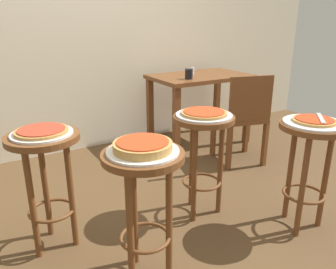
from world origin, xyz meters
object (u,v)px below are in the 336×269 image
at_px(pizza_rear, 42,131).
at_px(pizza_leftside, 204,113).
at_px(pizza_server_knife, 321,118).
at_px(stool_leftside, 203,142).
at_px(pizza_middle, 143,146).
at_px(serving_plate_leftside, 204,115).
at_px(wooden_chair, 243,116).
at_px(cup_near_edge, 189,74).
at_px(stool_middle, 144,187).
at_px(serving_plate_rear, 42,133).
at_px(serving_plate_middle, 143,151).
at_px(dining_table, 200,87).
at_px(condiment_shaker, 192,71).
at_px(serving_plate_foreground, 314,123).
at_px(stool_foreground, 310,152).
at_px(pizza_foreground, 314,120).
at_px(stool_rear, 46,165).

bearing_deg(pizza_rear, pizza_leftside, -8.83).
bearing_deg(pizza_server_knife, stool_leftside, 91.08).
distance_m(pizza_middle, serving_plate_leftside, 0.72).
distance_m(pizza_leftside, wooden_chair, 1.02).
height_order(cup_near_edge, pizza_server_knife, cup_near_edge).
distance_m(stool_middle, stool_leftside, 0.72).
height_order(pizza_middle, serving_plate_rear, pizza_middle).
relative_size(stool_middle, serving_plate_middle, 2.05).
xyz_separation_m(stool_leftside, cup_near_edge, (0.58, 1.05, 0.27)).
relative_size(stool_leftside, dining_table, 0.70).
distance_m(serving_plate_rear, condiment_shaker, 2.07).
distance_m(serving_plate_foreground, serving_plate_rear, 1.59).
relative_size(serving_plate_middle, condiment_shaker, 4.63).
distance_m(serving_plate_middle, pizza_server_knife, 1.13).
bearing_deg(pizza_middle, stool_leftside, 30.13).
bearing_deg(condiment_shaker, pizza_leftside, -121.44).
bearing_deg(serving_plate_middle, pizza_leftside, 30.13).
xyz_separation_m(serving_plate_middle, pizza_rear, (-0.36, 0.52, 0.02)).
height_order(serving_plate_leftside, wooden_chair, wooden_chair).
xyz_separation_m(stool_foreground, dining_table, (0.36, 1.68, 0.09)).
bearing_deg(dining_table, serving_plate_middle, -132.94).
distance_m(serving_plate_middle, dining_table, 2.14).
relative_size(serving_plate_foreground, condiment_shaker, 4.83).
distance_m(stool_middle, cup_near_edge, 1.88).
xyz_separation_m(serving_plate_leftside, pizza_leftside, (0.00, 0.00, 0.02)).
bearing_deg(serving_plate_rear, pizza_server_knife, -23.57).
relative_size(pizza_rear, cup_near_edge, 2.88).
height_order(stool_middle, pizza_leftside, pizza_leftside).
bearing_deg(stool_leftside, condiment_shaker, 58.56).
bearing_deg(stool_leftside, serving_plate_leftside, 165.96).
distance_m(pizza_middle, condiment_shaker, 2.14).
xyz_separation_m(stool_foreground, pizza_rear, (-1.46, 0.63, 0.20)).
bearing_deg(pizza_foreground, cup_near_edge, 85.80).
relative_size(serving_plate_rear, pizza_rear, 1.16).
height_order(serving_plate_foreground, pizza_leftside, pizza_leftside).
relative_size(serving_plate_middle, stool_leftside, 0.49).
relative_size(stool_rear, dining_table, 0.70).
bearing_deg(pizza_server_knife, dining_table, 34.78).
bearing_deg(dining_table, serving_plate_foreground, -102.08).
xyz_separation_m(dining_table, wooden_chair, (0.00, -0.69, -0.16)).
bearing_deg(pizza_foreground, dining_table, 77.92).
distance_m(serving_plate_foreground, stool_leftside, 0.69).
xyz_separation_m(stool_leftside, stool_rear, (-0.98, 0.15, 0.00)).
xyz_separation_m(stool_middle, wooden_chair, (1.46, 0.88, -0.07)).
height_order(stool_middle, pizza_middle, pizza_middle).
bearing_deg(pizza_server_knife, condiment_shaker, 37.07).
bearing_deg(serving_plate_leftside, pizza_server_knife, -44.68).
relative_size(pizza_middle, pizza_rear, 0.99).
xyz_separation_m(pizza_foreground, dining_table, (0.36, 1.68, -0.11)).
xyz_separation_m(pizza_foreground, stool_leftside, (-0.47, 0.48, -0.20)).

